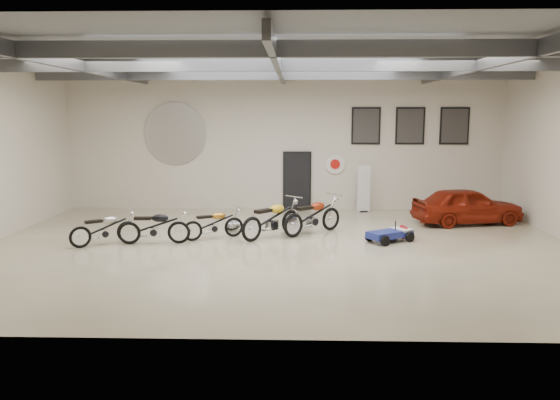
{
  "coord_description": "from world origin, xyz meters",
  "views": [
    {
      "loc": [
        0.44,
        -14.15,
        3.53
      ],
      "look_at": [
        0.0,
        1.2,
        1.1
      ],
      "focal_mm": 35.0,
      "sensor_mm": 36.0,
      "label": 1
    }
  ],
  "objects_px": {
    "motorcycle_black": "(154,226)",
    "go_kart": "(394,231)",
    "motorcycle_silver": "(104,228)",
    "banner_stand": "(364,188)",
    "motorcycle_red": "(313,215)",
    "motorcycle_yellow": "(272,218)",
    "motorcycle_gold": "(213,223)",
    "vintage_car": "(467,206)"
  },
  "relations": [
    {
      "from": "motorcycle_red",
      "to": "vintage_car",
      "type": "xyz_separation_m",
      "value": [
        5.04,
        1.64,
        0.03
      ]
    },
    {
      "from": "go_kart",
      "to": "motorcycle_red",
      "type": "bearing_deg",
      "value": 125.58
    },
    {
      "from": "motorcycle_silver",
      "to": "motorcycle_black",
      "type": "relative_size",
      "value": 0.94
    },
    {
      "from": "motorcycle_red",
      "to": "go_kart",
      "type": "bearing_deg",
      "value": -63.16
    },
    {
      "from": "motorcycle_silver",
      "to": "motorcycle_yellow",
      "type": "distance_m",
      "value": 4.63
    },
    {
      "from": "motorcycle_silver",
      "to": "motorcycle_black",
      "type": "xyz_separation_m",
      "value": [
        1.33,
        0.15,
        0.03
      ]
    },
    {
      "from": "motorcycle_silver",
      "to": "go_kart",
      "type": "bearing_deg",
      "value": -31.3
    },
    {
      "from": "motorcycle_silver",
      "to": "banner_stand",
      "type": "bearing_deg",
      "value": -1.39
    },
    {
      "from": "motorcycle_gold",
      "to": "motorcycle_yellow",
      "type": "xyz_separation_m",
      "value": [
        1.66,
        0.22,
        0.11
      ]
    },
    {
      "from": "motorcycle_yellow",
      "to": "motorcycle_red",
      "type": "relative_size",
      "value": 1.01
    },
    {
      "from": "motorcycle_silver",
      "to": "motorcycle_black",
      "type": "bearing_deg",
      "value": -29.49
    },
    {
      "from": "motorcycle_red",
      "to": "motorcycle_yellow",
      "type": "bearing_deg",
      "value": 162.81
    },
    {
      "from": "motorcycle_black",
      "to": "motorcycle_red",
      "type": "distance_m",
      "value": 4.6
    },
    {
      "from": "motorcycle_gold",
      "to": "vintage_car",
      "type": "bearing_deg",
      "value": -10.71
    },
    {
      "from": "banner_stand",
      "to": "vintage_car",
      "type": "relative_size",
      "value": 0.5
    },
    {
      "from": "banner_stand",
      "to": "motorcycle_red",
      "type": "distance_m",
      "value": 4.24
    },
    {
      "from": "motorcycle_silver",
      "to": "motorcycle_black",
      "type": "distance_m",
      "value": 1.34
    },
    {
      "from": "motorcycle_gold",
      "to": "motorcycle_yellow",
      "type": "relative_size",
      "value": 0.8
    },
    {
      "from": "motorcycle_black",
      "to": "motorcycle_yellow",
      "type": "height_order",
      "value": "motorcycle_yellow"
    },
    {
      "from": "motorcycle_silver",
      "to": "motorcycle_gold",
      "type": "relative_size",
      "value": 1.03
    },
    {
      "from": "vintage_car",
      "to": "motorcycle_yellow",
      "type": "bearing_deg",
      "value": 97.76
    },
    {
      "from": "motorcycle_red",
      "to": "go_kart",
      "type": "height_order",
      "value": "motorcycle_red"
    },
    {
      "from": "vintage_car",
      "to": "motorcycle_black",
      "type": "bearing_deg",
      "value": 96.41
    },
    {
      "from": "motorcycle_yellow",
      "to": "vintage_car",
      "type": "xyz_separation_m",
      "value": [
        6.23,
        2.18,
        0.03
      ]
    },
    {
      "from": "banner_stand",
      "to": "motorcycle_silver",
      "type": "height_order",
      "value": "banner_stand"
    },
    {
      "from": "motorcycle_silver",
      "to": "vintage_car",
      "type": "height_order",
      "value": "vintage_car"
    },
    {
      "from": "motorcycle_black",
      "to": "go_kart",
      "type": "distance_m",
      "value": 6.64
    },
    {
      "from": "motorcycle_black",
      "to": "go_kart",
      "type": "relative_size",
      "value": 1.19
    },
    {
      "from": "motorcycle_red",
      "to": "motorcycle_silver",
      "type": "bearing_deg",
      "value": 153.79
    },
    {
      "from": "motorcycle_yellow",
      "to": "go_kart",
      "type": "xyz_separation_m",
      "value": [
        3.43,
        -0.35,
        -0.28
      ]
    },
    {
      "from": "motorcycle_silver",
      "to": "go_kart",
      "type": "xyz_separation_m",
      "value": [
        7.95,
        0.67,
        -0.18
      ]
    },
    {
      "from": "motorcycle_yellow",
      "to": "vintage_car",
      "type": "height_order",
      "value": "vintage_car"
    },
    {
      "from": "banner_stand",
      "to": "motorcycle_red",
      "type": "xyz_separation_m",
      "value": [
        -1.96,
        -3.75,
        -0.31
      ]
    },
    {
      "from": "motorcycle_yellow",
      "to": "go_kart",
      "type": "relative_size",
      "value": 1.36
    },
    {
      "from": "banner_stand",
      "to": "motorcycle_black",
      "type": "bearing_deg",
      "value": -153.65
    },
    {
      "from": "go_kart",
      "to": "motorcycle_black",
      "type": "bearing_deg",
      "value": 151.71
    },
    {
      "from": "motorcycle_silver",
      "to": "go_kart",
      "type": "height_order",
      "value": "motorcycle_silver"
    },
    {
      "from": "banner_stand",
      "to": "motorcycle_yellow",
      "type": "height_order",
      "value": "banner_stand"
    },
    {
      "from": "motorcycle_silver",
      "to": "vintage_car",
      "type": "relative_size",
      "value": 0.52
    },
    {
      "from": "motorcycle_yellow",
      "to": "motorcycle_silver",
      "type": "bearing_deg",
      "value": 147.33
    },
    {
      "from": "banner_stand",
      "to": "motorcycle_silver",
      "type": "bearing_deg",
      "value": -158.07
    },
    {
      "from": "motorcycle_black",
      "to": "motorcycle_red",
      "type": "xyz_separation_m",
      "value": [
        4.38,
        1.4,
        0.07
      ]
    }
  ]
}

